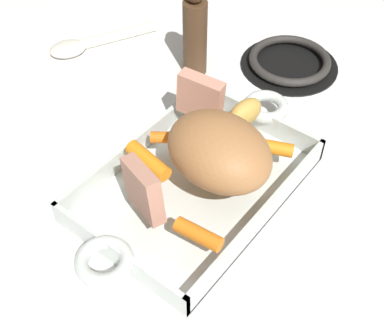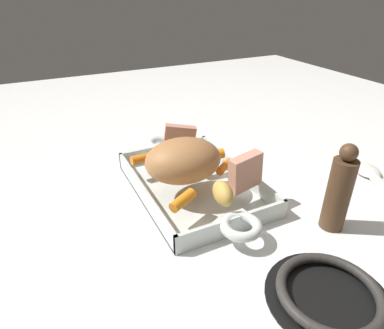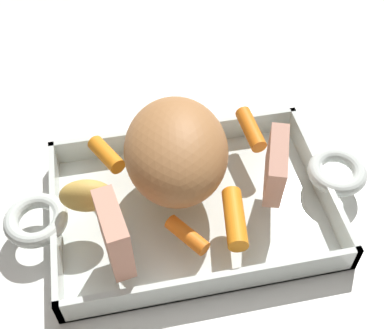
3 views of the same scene
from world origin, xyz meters
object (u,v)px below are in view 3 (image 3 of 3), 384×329
object	(u,v)px
roast_slice_outer	(276,166)
roasting_dish	(192,204)
baby_carrot_southwest	(251,129)
potato_near_roast	(87,196)
baby_carrot_center_right	(187,235)
baby_carrot_long	(235,218)
roast_slice_thin	(114,234)
pork_roast	(176,150)
baby_carrot_northwest	(106,154)

from	to	relation	value
roast_slice_outer	roasting_dish	bearing A→B (deg)	173.40
baby_carrot_southwest	potato_near_roast	xyz separation A→B (m)	(-0.21, -0.07, 0.01)
potato_near_roast	baby_carrot_center_right	bearing A→B (deg)	-32.18
roast_slice_outer	baby_carrot_long	size ratio (longest dim) A/B	0.95
roast_slice_thin	baby_carrot_center_right	xyz separation A→B (m)	(0.07, 0.00, -0.03)
pork_roast	roasting_dish	bearing A→B (deg)	-65.16
baby_carrot_center_right	potato_near_roast	size ratio (longest dim) A/B	0.85
baby_carrot_northwest	roast_slice_thin	bearing A→B (deg)	-90.24
roasting_dish	baby_carrot_center_right	size ratio (longest dim) A/B	8.42
roast_slice_outer	baby_carrot_southwest	bearing A→B (deg)	92.14
roast_slice_thin	baby_carrot_northwest	bearing A→B (deg)	89.76
pork_roast	baby_carrot_northwest	distance (m)	0.09
roast_slice_outer	baby_carrot_long	xyz separation A→B (m)	(-0.06, -0.04, -0.02)
roast_slice_outer	baby_carrot_southwest	xyz separation A→B (m)	(-0.00, 0.08, -0.02)
baby_carrot_long	potato_near_roast	world-z (taller)	potato_near_roast
roast_slice_outer	roast_slice_thin	world-z (taller)	roast_slice_outer
roasting_dish	roast_slice_outer	world-z (taller)	roast_slice_outer
roast_slice_outer	roast_slice_thin	distance (m)	0.19
roasting_dish	baby_carrot_long	size ratio (longest dim) A/B	5.96
pork_roast	baby_carrot_center_right	world-z (taller)	pork_roast
baby_carrot_southwest	baby_carrot_northwest	bearing A→B (deg)	-177.81
baby_carrot_long	potato_near_roast	xyz separation A→B (m)	(-0.15, 0.05, 0.01)
baby_carrot_northwest	potato_near_roast	distance (m)	0.07
baby_carrot_center_right	baby_carrot_southwest	xyz separation A→B (m)	(0.11, 0.14, 0.00)
roast_slice_thin	roast_slice_outer	bearing A→B (deg)	15.98
potato_near_roast	roasting_dish	bearing A→B (deg)	0.42
roast_slice_thin	baby_carrot_northwest	xyz separation A→B (m)	(0.00, 0.13, -0.02)
baby_carrot_northwest	baby_carrot_southwest	xyz separation A→B (m)	(0.18, 0.01, 0.00)
pork_roast	baby_carrot_northwest	xyz separation A→B (m)	(-0.08, 0.04, -0.03)
baby_carrot_northwest	potato_near_roast	xyz separation A→B (m)	(-0.03, -0.07, 0.01)
roast_slice_thin	baby_carrot_long	world-z (taller)	roast_slice_thin
baby_carrot_southwest	roast_slice_thin	bearing A→B (deg)	-143.08
roast_slice_thin	baby_carrot_long	bearing A→B (deg)	4.15
roast_slice_outer	potato_near_roast	bearing A→B (deg)	177.33
roasting_dish	baby_carrot_northwest	world-z (taller)	baby_carrot_northwest
roast_slice_outer	roast_slice_thin	size ratio (longest dim) A/B	1.00
roast_slice_outer	baby_carrot_center_right	bearing A→B (deg)	-154.51
pork_roast	baby_carrot_southwest	world-z (taller)	pork_roast
baby_carrot_northwest	roast_slice_outer	bearing A→B (deg)	-22.58
potato_near_roast	roast_slice_outer	bearing A→B (deg)	-2.67
roast_slice_outer	potato_near_roast	size ratio (longest dim) A/B	1.14
roast_slice_thin	baby_carrot_southwest	xyz separation A→B (m)	(0.18, 0.14, -0.02)
roasting_dish	baby_carrot_southwest	size ratio (longest dim) A/B	6.92
roasting_dish	baby_carrot_center_right	distance (m)	0.07
baby_carrot_southwest	potato_near_roast	bearing A→B (deg)	-160.38
pork_roast	baby_carrot_long	bearing A→B (deg)	-59.41
roasting_dish	potato_near_roast	world-z (taller)	potato_near_roast
pork_roast	potato_near_roast	bearing A→B (deg)	-164.57
baby_carrot_northwest	potato_near_roast	size ratio (longest dim) A/B	0.91
baby_carrot_long	roasting_dish	bearing A→B (deg)	123.31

